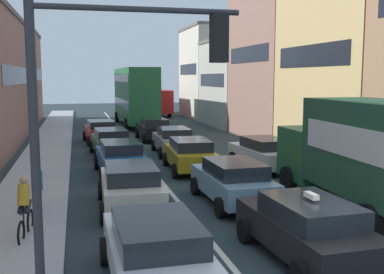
# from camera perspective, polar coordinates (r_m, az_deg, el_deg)

# --- Properties ---
(sidewalk_left) EXTENTS (2.60, 64.00, 0.14)m
(sidewalk_left) POSITION_cam_1_polar(r_m,az_deg,el_deg) (28.58, -17.16, -1.47)
(sidewalk_left) COLOR #B2B2B2
(sidewalk_left) RESTS_ON ground
(lane_stripe_left) EXTENTS (0.16, 60.00, 0.01)m
(lane_stripe_left) POSITION_cam_1_polar(r_m,az_deg,el_deg) (28.73, -7.15, -1.29)
(lane_stripe_left) COLOR silver
(lane_stripe_left) RESTS_ON ground
(lane_stripe_right) EXTENTS (0.16, 60.00, 0.01)m
(lane_stripe_right) POSITION_cam_1_polar(r_m,az_deg,el_deg) (29.31, -0.54, -1.06)
(lane_stripe_right) COLOR silver
(lane_stripe_right) RESTS_ON ground
(building_row_right) EXTENTS (7.20, 43.90, 13.19)m
(building_row_right) POSITION_cam_1_polar(r_m,az_deg,el_deg) (32.23, 13.81, 8.91)
(building_row_right) COLOR beige
(building_row_right) RESTS_ON ground
(traffic_light_pole) EXTENTS (3.58, 0.38, 5.50)m
(traffic_light_pole) POSITION_cam_1_polar(r_m,az_deg,el_deg) (8.01, -9.90, 3.93)
(traffic_light_pole) COLOR #2D2D33
(traffic_light_pole) RESTS_ON ground
(removalist_box_truck) EXTENTS (2.91, 7.78, 3.58)m
(removalist_box_truck) POSITION_cam_1_polar(r_m,az_deg,el_deg) (15.61, 20.18, -1.61)
(removalist_box_truck) COLOR #1E5933
(removalist_box_truck) RESTS_ON ground
(taxi_centre_lane_front) EXTENTS (2.19, 4.36, 1.66)m
(taxi_centre_lane_front) POSITION_cam_1_polar(r_m,az_deg,el_deg) (11.36, 13.86, -10.72)
(taxi_centre_lane_front) COLOR black
(taxi_centre_lane_front) RESTS_ON ground
(sedan_left_lane_front) EXTENTS (2.09, 4.32, 1.49)m
(sedan_left_lane_front) POSITION_cam_1_polar(r_m,az_deg,el_deg) (9.69, -4.42, -13.73)
(sedan_left_lane_front) COLOR silver
(sedan_left_lane_front) RESTS_ON ground
(sedan_centre_lane_second) EXTENTS (2.11, 4.33, 1.49)m
(sedan_centre_lane_second) POSITION_cam_1_polar(r_m,az_deg,el_deg) (15.91, 5.05, -5.34)
(sedan_centre_lane_second) COLOR #759EB7
(sedan_centre_lane_second) RESTS_ON ground
(wagon_left_lane_second) EXTENTS (2.16, 4.35, 1.49)m
(wagon_left_lane_second) POSITION_cam_1_polar(r_m,az_deg,el_deg) (15.29, -7.49, -5.90)
(wagon_left_lane_second) COLOR beige
(wagon_left_lane_second) RESTS_ON ground
(hatchback_centre_lane_third) EXTENTS (2.22, 4.38, 1.49)m
(hatchback_centre_lane_third) POSITION_cam_1_polar(r_m,az_deg,el_deg) (21.31, -0.24, -2.07)
(hatchback_centre_lane_third) COLOR #B29319
(hatchback_centre_lane_third) RESTS_ON ground
(sedan_left_lane_third) EXTENTS (2.18, 4.36, 1.49)m
(sedan_left_lane_third) POSITION_cam_1_polar(r_m,az_deg,el_deg) (20.80, -8.75, -2.39)
(sedan_left_lane_third) COLOR #194C8C
(sedan_left_lane_third) RESTS_ON ground
(coupe_centre_lane_fourth) EXTENTS (2.15, 4.35, 1.49)m
(coupe_centre_lane_fourth) POSITION_cam_1_polar(r_m,az_deg,el_deg) (26.06, -2.29, -0.36)
(coupe_centre_lane_fourth) COLOR gray
(coupe_centre_lane_fourth) RESTS_ON ground
(sedan_left_lane_fourth) EXTENTS (2.24, 4.39, 1.49)m
(sedan_left_lane_fourth) POSITION_cam_1_polar(r_m,az_deg,el_deg) (25.80, -9.88, -0.54)
(sedan_left_lane_fourth) COLOR #19592D
(sedan_left_lane_fourth) RESTS_ON ground
(sedan_centre_lane_fifth) EXTENTS (2.14, 4.34, 1.49)m
(sedan_centre_lane_fifth) POSITION_cam_1_polar(r_m,az_deg,el_deg) (31.95, -4.68, 1.04)
(sedan_centre_lane_fifth) COLOR black
(sedan_centre_lane_fifth) RESTS_ON ground
(sedan_left_lane_fifth) EXTENTS (2.30, 4.41, 1.49)m
(sedan_left_lane_fifth) POSITION_cam_1_polar(r_m,az_deg,el_deg) (31.01, -11.08, 0.74)
(sedan_left_lane_fifth) COLOR #A51E1E
(sedan_left_lane_fifth) RESTS_ON ground
(sedan_right_lane_behind_truck) EXTENTS (2.29, 4.41, 1.49)m
(sedan_right_lane_behind_truck) POSITION_cam_1_polar(r_m,az_deg,el_deg) (21.95, 8.81, -1.88)
(sedan_right_lane_behind_truck) COLOR silver
(sedan_right_lane_behind_truck) RESTS_ON ground
(bus_mid_queue_primary) EXTENTS (2.99, 10.56, 5.06)m
(bus_mid_queue_primary) POSITION_cam_1_polar(r_m,az_deg,el_deg) (41.36, -6.94, 5.26)
(bus_mid_queue_primary) COLOR #1E6033
(bus_mid_queue_primary) RESTS_ON ground
(bus_far_queue_secondary) EXTENTS (2.97, 10.55, 2.90)m
(bus_far_queue_secondary) POSITION_cam_1_polar(r_m,az_deg,el_deg) (53.18, -4.84, 4.58)
(bus_far_queue_secondary) COLOR #B21919
(bus_far_queue_secondary) RESTS_ON ground
(cyclist_on_sidewalk) EXTENTS (0.50, 1.72, 1.72)m
(cyclist_on_sidewalk) POSITION_cam_1_polar(r_m,az_deg,el_deg) (13.09, -19.77, -8.29)
(cyclist_on_sidewalk) COLOR black
(cyclist_on_sidewalk) RESTS_ON ground
(pedestrian_near_kerb) EXTENTS (0.34, 0.52, 1.66)m
(pedestrian_near_kerb) POSITION_cam_1_polar(r_m,az_deg,el_deg) (15.24, -18.42, -5.67)
(pedestrian_near_kerb) COLOR #262D47
(pedestrian_near_kerb) RESTS_ON ground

